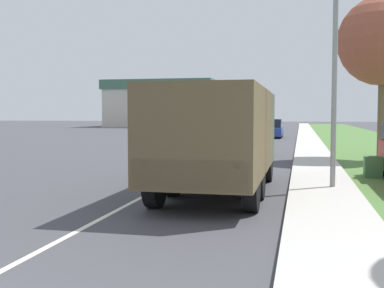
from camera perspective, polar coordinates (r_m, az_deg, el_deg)
ground_plane at (r=43.08m, az=7.57°, el=0.77°), size 180.00×180.00×0.00m
lane_centre_stripe at (r=43.08m, az=7.57°, el=0.78°), size 0.12×120.00×0.00m
sidewalk_right at (r=42.90m, az=13.56°, el=0.77°), size 1.80×120.00×0.12m
grass_strip_right at (r=43.20m, az=19.41°, el=0.62°), size 7.00×120.00×0.02m
military_truck at (r=12.68m, az=3.30°, el=1.29°), size 2.46×7.22×2.73m
car_nearest_ahead at (r=23.12m, az=6.61°, el=0.14°), size 1.88×4.40×1.59m
car_second_ahead at (r=31.91m, az=1.93°, el=1.15°), size 1.75×4.45×1.65m
car_third_ahead at (r=43.07m, az=9.51°, el=1.72°), size 1.76×4.81×1.63m
lamp_post at (r=13.72m, az=15.75°, el=12.90°), size 1.69×0.24×7.11m
tree_mid_right at (r=23.38m, az=21.69°, el=11.27°), size 3.97×3.97×7.31m
utility_box at (r=16.73m, az=20.67°, el=-2.57°), size 0.55×0.45×0.70m
building_distant at (r=78.19m, az=-3.36°, el=4.79°), size 17.48×11.36×7.37m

